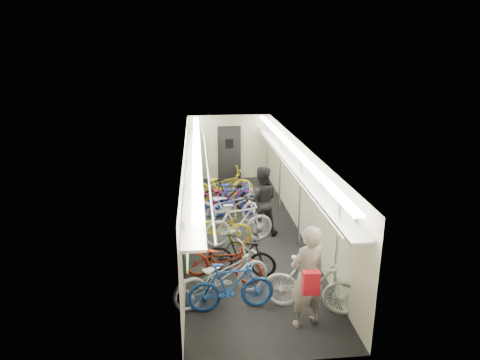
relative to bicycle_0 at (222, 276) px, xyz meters
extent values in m
plane|color=black|center=(0.78, 3.18, -0.54)|extent=(10.00, 10.00, 0.00)
plane|color=white|center=(0.78, 3.18, 1.86)|extent=(10.00, 10.00, 0.00)
plane|color=beige|center=(-0.72, 3.18, 0.66)|extent=(0.00, 10.00, 10.00)
plane|color=beige|center=(2.28, 3.18, 0.66)|extent=(0.00, 10.00, 10.00)
plane|color=beige|center=(0.78, 8.18, 0.66)|extent=(3.00, 0.00, 3.00)
plane|color=beige|center=(0.78, -1.82, 0.66)|extent=(3.00, 0.00, 3.00)
cube|color=black|center=(-0.68, -0.02, 0.71)|extent=(0.06, 1.10, 0.80)
cube|color=#9ACA58|center=(-0.64, -0.02, 0.71)|extent=(0.02, 0.96, 0.66)
cube|color=black|center=(-0.68, 2.18, 0.71)|extent=(0.06, 1.10, 0.80)
cube|color=#9ACA58|center=(-0.64, 2.18, 0.71)|extent=(0.02, 0.96, 0.66)
cube|color=black|center=(-0.68, 4.38, 0.71)|extent=(0.06, 1.10, 0.80)
cube|color=#9ACA58|center=(-0.64, 4.38, 0.71)|extent=(0.02, 0.96, 0.66)
cube|color=black|center=(-0.68, 6.58, 0.71)|extent=(0.06, 1.10, 0.80)
cube|color=#9ACA58|center=(-0.64, 6.58, 0.71)|extent=(0.02, 0.96, 0.66)
cube|color=yellow|center=(-0.67, 1.08, 0.76)|extent=(0.02, 0.22, 0.30)
cube|color=yellow|center=(-0.67, 3.28, 0.76)|extent=(0.02, 0.22, 0.30)
cube|color=yellow|center=(-0.67, 5.48, 0.76)|extent=(0.02, 0.22, 0.30)
cube|color=black|center=(0.78, 8.12, 0.46)|extent=(0.85, 0.08, 2.00)
cube|color=#999BA0|center=(-0.50, 3.18, 1.38)|extent=(0.40, 9.70, 0.05)
cube|color=#999BA0|center=(2.06, 3.18, 1.38)|extent=(0.40, 9.70, 0.05)
cylinder|color=silver|center=(-0.17, 3.18, 1.48)|extent=(0.04, 9.70, 0.04)
cylinder|color=silver|center=(1.73, 3.18, 1.48)|extent=(0.04, 9.70, 0.04)
cube|color=white|center=(-0.42, 3.18, 1.80)|extent=(0.18, 9.60, 0.04)
cube|color=white|center=(1.98, 3.18, 1.80)|extent=(0.18, 9.60, 0.04)
cylinder|color=silver|center=(2.03, -0.62, 0.66)|extent=(0.05, 0.05, 2.38)
cylinder|color=silver|center=(2.03, 2.18, 0.66)|extent=(0.05, 0.05, 2.38)
cylinder|color=silver|center=(2.03, 4.68, 0.66)|extent=(0.05, 0.05, 2.38)
cylinder|color=silver|center=(2.03, 7.18, 0.66)|extent=(0.05, 0.05, 2.38)
imported|color=#A9AAAD|center=(0.00, 0.00, 0.00)|extent=(2.15, 1.47, 1.07)
imported|color=#1A479D|center=(0.15, -0.32, -0.04)|extent=(1.68, 0.60, 0.99)
imported|color=maroon|center=(0.04, 0.78, -0.07)|extent=(1.88, 1.24, 0.93)
imported|color=black|center=(0.48, 0.97, -0.07)|extent=(1.60, 0.97, 0.93)
imported|color=gold|center=(0.02, 2.47, -0.08)|extent=(1.78, 0.72, 0.91)
imported|color=silver|center=(0.57, 2.50, 0.01)|extent=(1.90, 0.95, 1.10)
imported|color=#B9BABF|center=(0.42, 3.68, 0.04)|extent=(2.20, 0.78, 1.15)
imported|color=#1B2AA3|center=(0.61, 4.35, -0.03)|extent=(1.72, 0.65, 1.01)
imported|color=maroon|center=(0.38, 4.87, -0.07)|extent=(1.85, 0.91, 0.93)
imported|color=black|center=(0.50, 4.76, -0.03)|extent=(1.74, 1.01, 1.01)
imported|color=#BFBE12|center=(0.33, 5.62, 0.01)|extent=(2.17, 1.02, 1.09)
imported|color=silver|center=(1.63, -0.50, 0.01)|extent=(1.89, 1.14, 1.10)
imported|color=gray|center=(1.43, -0.90, 0.41)|extent=(0.81, 0.66, 1.90)
imported|color=black|center=(1.22, 3.04, 0.39)|extent=(0.96, 0.78, 1.86)
cube|color=#B61220|center=(1.28, -1.62, 0.74)|extent=(0.26, 0.14, 0.38)
camera|label=1|loc=(-0.40, -7.31, 4.22)|focal=32.00mm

